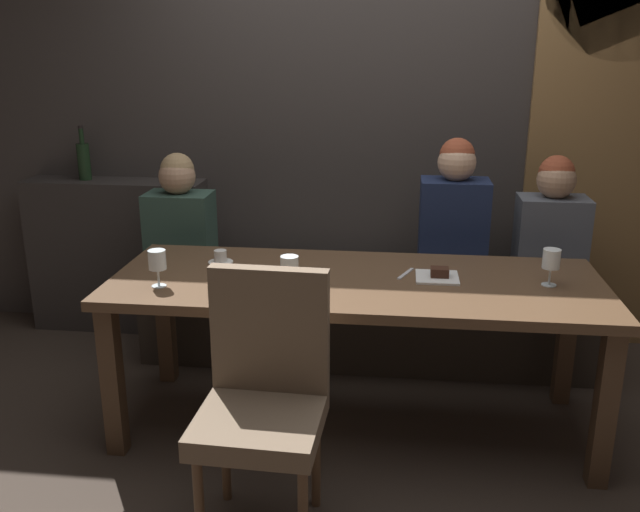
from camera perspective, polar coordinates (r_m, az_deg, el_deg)
The scene contains 17 objects.
ground at distance 3.41m, azimuth 2.80°, elevation -13.71°, with size 9.00×9.00×0.00m, color #382D26.
back_wall_tiled at distance 4.15m, azimuth 4.33°, elevation 13.74°, with size 6.00×0.12×3.00m, color #383330.
arched_door at distance 4.25m, azimuth 23.08°, elevation 10.70°, with size 0.90×0.05×2.55m.
back_counter at distance 4.50m, azimuth -16.20°, elevation 0.10°, with size 1.10×0.28×0.95m, color #2F2B29.
dining_table at distance 3.12m, azimuth 2.97°, elevation -3.40°, with size 2.20×0.84×0.74m.
banquette_bench at distance 3.93m, azimuth 3.57°, elevation -5.59°, with size 2.50×0.44×0.45m.
chair_near_side at distance 2.54m, azimuth -4.66°, elevation -10.83°, with size 0.46×0.46×0.98m.
diner_redhead at distance 3.91m, azimuth -11.51°, elevation 2.73°, with size 0.36×0.24×0.73m.
diner_bearded at distance 3.75m, azimuth 10.99°, elevation 2.93°, with size 0.36×0.24×0.83m.
diner_far_end at distance 3.85m, azimuth 18.60°, elevation 2.07°, with size 0.36×0.24×0.75m.
wine_bottle_dark_red at distance 4.45m, azimuth -18.97°, elevation 7.53°, with size 0.08×0.08×0.33m.
wine_glass_end_right at distance 3.13m, azimuth 18.60°, elevation -0.37°, with size 0.08×0.08×0.16m.
wine_glass_far_right at distance 3.04m, azimuth -13.33°, elevation -0.39°, with size 0.08×0.08×0.16m.
wine_glass_end_left at distance 2.87m, azimuth -2.54°, elevation -0.93°, with size 0.08×0.08×0.16m.
espresso_cup at distance 3.33m, azimuth -8.24°, elevation -0.16°, with size 0.12×0.12×0.06m.
dessert_plate at distance 3.13m, azimuth 9.74°, elevation -1.59°, with size 0.19×0.19×0.05m.
fork_on_table at distance 3.17m, azimuth 7.11°, elevation -1.46°, with size 0.02×0.17×0.01m, color silver.
Camera 1 is at (0.18, -2.92, 1.76)m, focal length 38.65 mm.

